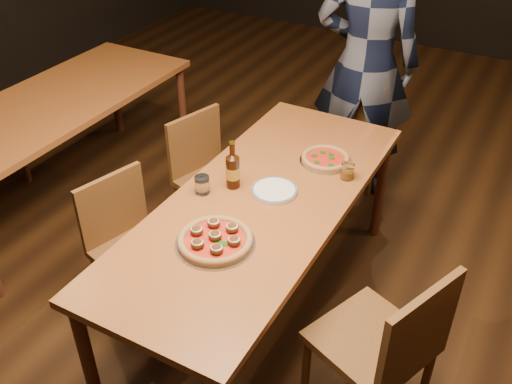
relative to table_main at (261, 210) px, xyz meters
The scene contains 14 objects.
ground 0.68m from the table_main, ahead, with size 9.00×9.00×0.00m, color black.
table_main is the anchor object (origin of this frame).
table_left 1.73m from the table_main, 169.99° to the left, with size 0.80×2.00×0.75m.
chair_main_nw 0.69m from the table_main, 150.50° to the right, with size 0.39×0.39×0.84m, color #5D2818, non-canonical shape.
chair_main_sw 0.74m from the table_main, 141.63° to the left, with size 0.40×0.40×0.85m, color #5D2818, non-canonical shape.
chair_main_e 0.81m from the table_main, 24.97° to the right, with size 0.44×0.44×0.94m, color #5D2818, non-canonical shape.
chair_end 1.26m from the table_main, 93.06° to the left, with size 0.41×0.41×0.87m, color #5D2818, non-canonical shape.
pizza_meatball 0.41m from the table_main, 91.91° to the right, with size 0.35×0.35×0.06m.
pizza_margherita 0.50m from the table_main, 73.37° to the left, with size 0.28×0.28×0.04m.
plate_stack 0.12m from the table_main, 66.42° to the left, with size 0.22×0.22×0.02m, color white.
beer_bottle 0.24m from the table_main, behind, with size 0.07×0.07×0.25m.
water_glass 0.32m from the table_main, 161.88° to the right, with size 0.07×0.07×0.09m, color white.
amber_glass 0.49m from the table_main, 51.21° to the left, with size 0.07×0.07×0.09m, color #A45D12.
diner 1.44m from the table_main, 89.58° to the left, with size 0.68×0.45×1.87m, color black.
Camera 1 is at (1.07, -1.99, 2.36)m, focal length 40.00 mm.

